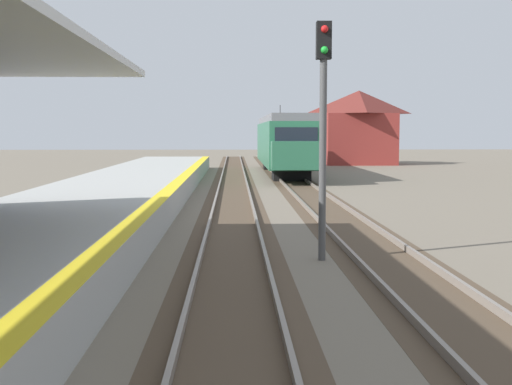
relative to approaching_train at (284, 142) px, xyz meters
The scene contains 5 objects.
track_pair_nearest_platform 28.38m from the approaching_train, 96.91° to the right, with size 2.34×120.00×0.16m.
track_pair_middle 28.18m from the approaching_train, 90.01° to the right, with size 2.34×120.00×0.16m.
approaching_train is the anchor object (origin of this frame).
rail_signal_post 30.10m from the approaching_train, 92.73° to the right, with size 0.32×0.34×5.20m.
distant_trackside_house 15.35m from the approaching_train, 60.65° to the left, with size 6.60×5.28×6.40m.
Camera 1 is at (1.92, 3.53, 2.84)m, focal length 46.78 mm.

